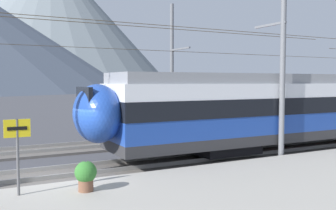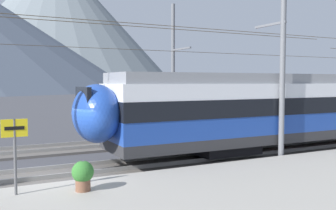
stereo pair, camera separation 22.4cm
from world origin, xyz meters
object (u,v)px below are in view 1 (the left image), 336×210
catenary_mast_mid (281,69)px  catenary_mast_far_side (173,69)px  platform_sign (17,140)px  potted_plant_platform_edge (86,174)px

catenary_mast_mid → catenary_mast_far_side: bearing=93.8°
catenary_mast_mid → platform_sign: size_ratio=18.10×
potted_plant_platform_edge → catenary_mast_mid: bearing=10.5°
platform_sign → catenary_mast_far_side: bearing=44.2°
catenary_mast_far_side → platform_sign: size_ratio=18.10×
catenary_mast_mid → catenary_mast_far_side: (-0.59, 8.85, 0.25)m
platform_sign → potted_plant_platform_edge: bearing=-15.2°
platform_sign → catenary_mast_mid: bearing=6.3°
catenary_mast_far_side → potted_plant_platform_edge: bearing=-129.1°
catenary_mast_far_side → platform_sign: 14.64m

